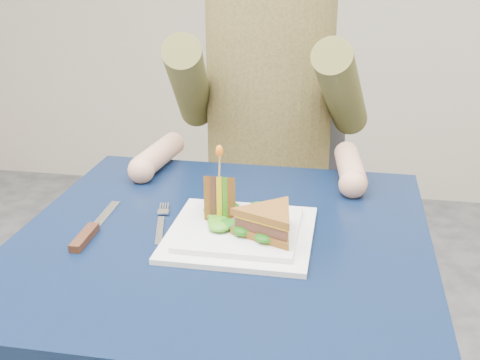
% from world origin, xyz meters
% --- Properties ---
extents(table, '(0.75, 0.75, 0.73)m').
position_xyz_m(table, '(0.00, 0.00, 0.65)').
color(table, black).
rests_on(table, ground).
extents(chair, '(0.42, 0.40, 0.93)m').
position_xyz_m(chair, '(0.00, 0.71, 0.54)').
color(chair, '#47474C').
rests_on(chair, ground).
extents(diner, '(0.54, 0.59, 0.74)m').
position_xyz_m(diner, '(-0.00, 0.60, 0.91)').
color(diner, brown).
rests_on(diner, chair).
extents(plate, '(0.26, 0.26, 0.02)m').
position_xyz_m(plate, '(0.03, -0.00, 0.74)').
color(plate, white).
rests_on(plate, table).
extents(sandwich_flat, '(0.18, 0.18, 0.05)m').
position_xyz_m(sandwich_flat, '(0.09, -0.03, 0.78)').
color(sandwich_flat, brown).
rests_on(sandwich_flat, plate).
extents(sandwich_upright, '(0.08, 0.13, 0.12)m').
position_xyz_m(sandwich_upright, '(-0.01, 0.04, 0.78)').
color(sandwich_upright, brown).
rests_on(sandwich_upright, plate).
extents(fork, '(0.06, 0.18, 0.01)m').
position_xyz_m(fork, '(-0.12, 0.02, 0.73)').
color(fork, silver).
rests_on(fork, table).
extents(knife, '(0.03, 0.22, 0.02)m').
position_xyz_m(knife, '(-0.24, -0.05, 0.74)').
color(knife, silver).
rests_on(knife, table).
extents(toothpick, '(0.01, 0.01, 0.06)m').
position_xyz_m(toothpick, '(-0.01, 0.04, 0.85)').
color(toothpick, tan).
rests_on(toothpick, sandwich_upright).
extents(toothpick_frill, '(0.01, 0.01, 0.02)m').
position_xyz_m(toothpick_frill, '(-0.01, 0.04, 0.88)').
color(toothpick_frill, orange).
rests_on(toothpick_frill, sandwich_upright).
extents(lettuce_spill, '(0.15, 0.13, 0.02)m').
position_xyz_m(lettuce_spill, '(0.04, 0.01, 0.76)').
color(lettuce_spill, '#337A14').
rests_on(lettuce_spill, plate).
extents(onion_ring, '(0.04, 0.04, 0.02)m').
position_xyz_m(onion_ring, '(0.05, 0.00, 0.77)').
color(onion_ring, '#9E4C7A').
rests_on(onion_ring, plate).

